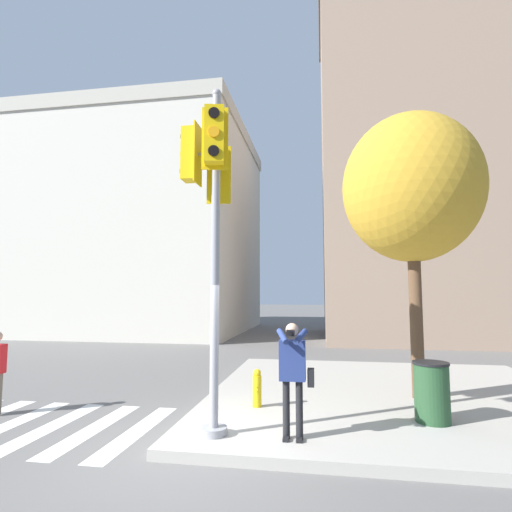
% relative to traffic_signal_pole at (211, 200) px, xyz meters
% --- Properties ---
extents(ground_plane, '(160.00, 160.00, 0.00)m').
position_rel_traffic_signal_pole_xyz_m(ground_plane, '(-0.19, -0.22, -3.90)').
color(ground_plane, slate).
extents(sidewalk_corner, '(8.00, 8.00, 0.17)m').
position_rel_traffic_signal_pole_xyz_m(sidewalk_corner, '(3.31, 3.28, -3.82)').
color(sidewalk_corner, '#ADA89E').
rests_on(sidewalk_corner, ground_plane).
extents(crosswalk_stripes, '(5.22, 2.83, 0.01)m').
position_rel_traffic_signal_pole_xyz_m(crosswalk_stripes, '(-3.81, 0.43, -3.90)').
color(crosswalk_stripes, silver).
rests_on(crosswalk_stripes, ground_plane).
extents(traffic_signal_pole, '(0.87, 1.21, 5.64)m').
position_rel_traffic_signal_pole_xyz_m(traffic_signal_pole, '(0.00, 0.00, 0.00)').
color(traffic_signal_pole, '#939399').
rests_on(traffic_signal_pole, sidewalk_corner).
extents(person_photographer, '(0.58, 0.54, 1.74)m').
position_rel_traffic_signal_pole_xyz_m(person_photographer, '(1.34, 0.02, -2.70)').
color(person_photographer, black).
rests_on(person_photographer, sidewalk_corner).
extents(street_tree, '(2.99, 2.99, 6.18)m').
position_rel_traffic_signal_pole_xyz_m(street_tree, '(3.78, 2.84, 0.77)').
color(street_tree, brown).
rests_on(street_tree, sidewalk_corner).
extents(fire_hydrant, '(0.17, 0.23, 0.72)m').
position_rel_traffic_signal_pole_xyz_m(fire_hydrant, '(0.51, 1.63, -3.38)').
color(fire_hydrant, yellow).
rests_on(fire_hydrant, sidewalk_corner).
extents(trash_bin, '(0.61, 0.61, 1.01)m').
position_rel_traffic_signal_pole_xyz_m(trash_bin, '(3.63, 1.21, -3.23)').
color(trash_bin, '#234728').
rests_on(trash_bin, sidewalk_corner).
extents(building_left, '(17.04, 12.71, 12.93)m').
position_rel_traffic_signal_pole_xyz_m(building_left, '(-11.39, 18.22, 2.57)').
color(building_left, beige).
rests_on(building_left, ground_plane).
extents(building_right, '(13.40, 9.17, 19.37)m').
position_rel_traffic_signal_pole_xyz_m(building_right, '(8.55, 16.19, 5.79)').
color(building_right, gray).
rests_on(building_right, ground_plane).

